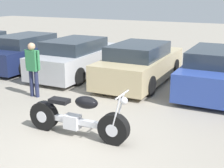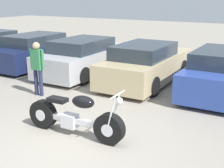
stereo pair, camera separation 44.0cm
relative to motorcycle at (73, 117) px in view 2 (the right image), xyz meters
name	(u,v)px [view 2 (the right image)]	position (x,y,z in m)	size (l,w,h in m)	color
ground_plane	(71,146)	(0.28, -0.48, -0.42)	(60.00, 60.00, 0.00)	gray
motorcycle	(73,117)	(0.00, 0.00, 0.00)	(2.38, 0.62, 1.10)	black
parked_car_navy	(38,51)	(-5.41, 4.86, 0.22)	(1.85, 4.48, 1.37)	#19234C
parked_car_silver	(85,57)	(-2.88, 4.69, 0.22)	(1.85, 4.48, 1.37)	#BCBCC1
parked_car_champagne	(146,64)	(-0.34, 4.69, 0.22)	(1.85, 4.48, 1.37)	#C6B284
parked_car_blue	(223,72)	(2.19, 4.81, 0.22)	(1.85, 4.48, 1.37)	#2D479E
person_standing	(37,64)	(-2.58, 1.74, 0.54)	(0.52, 0.22, 1.62)	#232847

